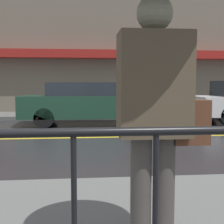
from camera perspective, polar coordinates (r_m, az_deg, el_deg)
name	(u,v)px	position (r m, az deg, el deg)	size (l,w,h in m)	color
ground_plane	(61,138)	(7.89, -9.37, -4.72)	(80.00, 80.00, 0.00)	#262628
sidewalk_far	(69,115)	(12.72, -7.91, -0.60)	(28.00, 2.09, 0.14)	#60605E
lane_marking	(61,138)	(7.89, -9.37, -4.69)	(25.20, 0.12, 0.01)	gold
building_storefront	(69,38)	(13.96, -7.88, 13.25)	(28.00, 0.85, 6.71)	#706656
pedestrian	(156,17)	(2.12, 7.98, 16.87)	(0.97, 0.97, 2.18)	#4C4742
car_dark_green	(86,103)	(10.35, -4.71, 1.70)	(4.32, 1.72, 1.39)	#193828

